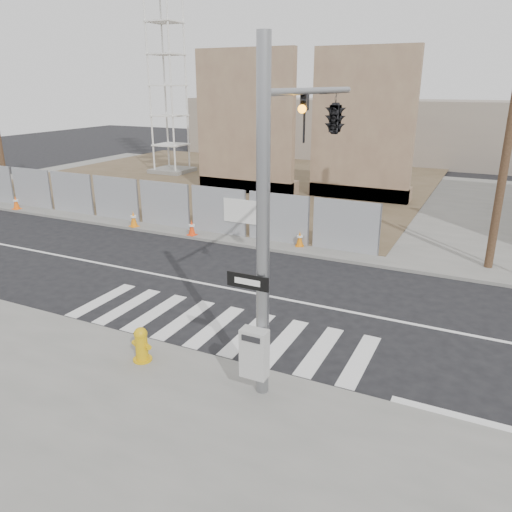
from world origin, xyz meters
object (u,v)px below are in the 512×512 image
at_px(signal_pole, 314,152).
at_px(fire_hydrant, 141,344).
at_px(crane_tower, 165,40).
at_px(traffic_cone_a, 16,203).
at_px(traffic_cone_b, 134,219).
at_px(traffic_cone_d, 300,239).
at_px(traffic_cone_c, 192,228).

relative_size(signal_pole, fire_hydrant, 8.29).
bearing_deg(crane_tower, traffic_cone_a, -93.53).
bearing_deg(traffic_cone_b, traffic_cone_d, 4.37).
bearing_deg(traffic_cone_c, crane_tower, 127.84).
bearing_deg(traffic_cone_c, traffic_cone_d, 7.25).
bearing_deg(fire_hydrant, crane_tower, 148.34).
height_order(crane_tower, traffic_cone_b, crane_tower).
distance_m(traffic_cone_b, traffic_cone_d, 7.83).
distance_m(signal_pole, traffic_cone_c, 10.74).
bearing_deg(signal_pole, traffic_cone_b, 149.61).
height_order(crane_tower, traffic_cone_d, crane_tower).
relative_size(traffic_cone_a, traffic_cone_b, 0.97).
bearing_deg(traffic_cone_d, fire_hydrant, -91.00).
bearing_deg(traffic_cone_b, fire_hydrant, -50.13).
height_order(crane_tower, fire_hydrant, crane_tower).
distance_m(traffic_cone_a, traffic_cone_d, 15.42).
xyz_separation_m(signal_pole, crane_tower, (-17.49, 19.05, 4.24)).
bearing_deg(traffic_cone_c, fire_hydrant, -63.68).
bearing_deg(crane_tower, fire_hydrant, -56.61).
xyz_separation_m(signal_pole, traffic_cone_d, (-2.88, 6.86, -4.36)).
distance_m(signal_pole, crane_tower, 26.21).
xyz_separation_m(crane_tower, traffic_cone_b, (6.81, -12.78, -8.55)).
bearing_deg(crane_tower, traffic_cone_c, -52.16).
relative_size(crane_tower, traffic_cone_c, 27.00).
distance_m(traffic_cone_a, traffic_cone_c, 10.71).
xyz_separation_m(crane_tower, fire_hydrant, (14.45, -21.92, -8.49)).
height_order(fire_hydrant, traffic_cone_b, fire_hydrant).
bearing_deg(traffic_cone_c, traffic_cone_b, 180.00).
xyz_separation_m(crane_tower, traffic_cone_d, (14.62, -12.18, -8.60)).
height_order(crane_tower, traffic_cone_c, crane_tower).
distance_m(signal_pole, traffic_cone_b, 13.11).
bearing_deg(signal_pole, traffic_cone_a, 161.08).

